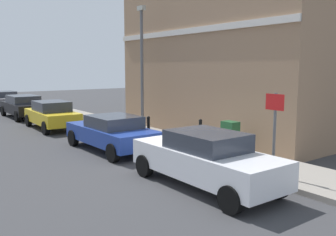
{
  "coord_description": "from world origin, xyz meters",
  "views": [
    {
      "loc": [
        -6.93,
        -8.8,
        3.14
      ],
      "look_at": [
        1.35,
        2.37,
        1.2
      ],
      "focal_mm": 39.1,
      "sensor_mm": 36.0,
      "label": 1
    }
  ],
  "objects_px": {
    "car_yellow": "(52,115)",
    "lamppost": "(142,64)",
    "car_black": "(24,106)",
    "bollard_near_cabinet": "(200,131)",
    "street_sign": "(275,122)",
    "car_grey": "(3,99)",
    "bollard_far_kerb": "(149,128)",
    "car_blue": "(112,132)",
    "car_white": "(205,158)",
    "utility_cabinet": "(230,139)"
  },
  "relations": [
    {
      "from": "utility_cabinet",
      "to": "bollard_far_kerb",
      "type": "xyz_separation_m",
      "value": [
        -1.03,
        3.51,
        0.02
      ]
    },
    {
      "from": "car_yellow",
      "to": "street_sign",
      "type": "xyz_separation_m",
      "value": [
        1.95,
        -12.22,
        0.92
      ]
    },
    {
      "from": "utility_cabinet",
      "to": "lamppost",
      "type": "distance_m",
      "value": 6.28
    },
    {
      "from": "lamppost",
      "to": "car_grey",
      "type": "bearing_deg",
      "value": 99.86
    },
    {
      "from": "car_grey",
      "to": "car_yellow",
      "type": "bearing_deg",
      "value": 177.49
    },
    {
      "from": "utility_cabinet",
      "to": "car_white",
      "type": "bearing_deg",
      "value": -147.65
    },
    {
      "from": "car_blue",
      "to": "car_black",
      "type": "distance_m",
      "value": 11.44
    },
    {
      "from": "car_black",
      "to": "utility_cabinet",
      "type": "height_order",
      "value": "car_black"
    },
    {
      "from": "street_sign",
      "to": "lamppost",
      "type": "bearing_deg",
      "value": 83.44
    },
    {
      "from": "bollard_near_cabinet",
      "to": "car_grey",
      "type": "bearing_deg",
      "value": 97.91
    },
    {
      "from": "car_black",
      "to": "bollard_near_cabinet",
      "type": "height_order",
      "value": "car_black"
    },
    {
      "from": "car_yellow",
      "to": "bollard_near_cabinet",
      "type": "bearing_deg",
      "value": -158.77
    },
    {
      "from": "car_blue",
      "to": "bollard_far_kerb",
      "type": "bearing_deg",
      "value": -92.09
    },
    {
      "from": "car_yellow",
      "to": "street_sign",
      "type": "height_order",
      "value": "street_sign"
    },
    {
      "from": "car_grey",
      "to": "utility_cabinet",
      "type": "distance_m",
      "value": 21.32
    },
    {
      "from": "utility_cabinet",
      "to": "bollard_far_kerb",
      "type": "distance_m",
      "value": 3.66
    },
    {
      "from": "bollard_far_kerb",
      "to": "utility_cabinet",
      "type": "bearing_deg",
      "value": -73.59
    },
    {
      "from": "street_sign",
      "to": "car_grey",
      "type": "bearing_deg",
      "value": 94.23
    },
    {
      "from": "car_black",
      "to": "street_sign",
      "type": "xyz_separation_m",
      "value": [
        1.93,
        -17.44,
        0.92
      ]
    },
    {
      "from": "bollard_far_kerb",
      "to": "street_sign",
      "type": "bearing_deg",
      "value": -88.35
    },
    {
      "from": "car_blue",
      "to": "utility_cabinet",
      "type": "bearing_deg",
      "value": -144.01
    },
    {
      "from": "car_yellow",
      "to": "car_grey",
      "type": "distance_m",
      "value": 11.4
    },
    {
      "from": "car_yellow",
      "to": "bollard_far_kerb",
      "type": "xyz_separation_m",
      "value": [
        1.78,
        -6.25,
        -0.03
      ]
    },
    {
      "from": "car_blue",
      "to": "street_sign",
      "type": "height_order",
      "value": "street_sign"
    },
    {
      "from": "bollard_near_cabinet",
      "to": "street_sign",
      "type": "bearing_deg",
      "value": -103.17
    },
    {
      "from": "car_blue",
      "to": "car_black",
      "type": "height_order",
      "value": "car_black"
    },
    {
      "from": "car_blue",
      "to": "car_black",
      "type": "xyz_separation_m",
      "value": [
        -0.12,
        11.44,
        0.04
      ]
    },
    {
      "from": "car_yellow",
      "to": "bollard_near_cabinet",
      "type": "relative_size",
      "value": 4.02
    },
    {
      "from": "car_black",
      "to": "street_sign",
      "type": "bearing_deg",
      "value": -173.8
    },
    {
      "from": "car_yellow",
      "to": "car_blue",
      "type": "bearing_deg",
      "value": -177.21
    },
    {
      "from": "car_black",
      "to": "lamppost",
      "type": "bearing_deg",
      "value": -162.92
    },
    {
      "from": "car_white",
      "to": "car_blue",
      "type": "relative_size",
      "value": 1.03
    },
    {
      "from": "car_blue",
      "to": "bollard_far_kerb",
      "type": "height_order",
      "value": "car_blue"
    },
    {
      "from": "car_white",
      "to": "utility_cabinet",
      "type": "xyz_separation_m",
      "value": [
        2.72,
        1.73,
        -0.08
      ]
    },
    {
      "from": "car_grey",
      "to": "utility_cabinet",
      "type": "xyz_separation_m",
      "value": [
        2.61,
        -21.16,
        -0.02
      ]
    },
    {
      "from": "bollard_near_cabinet",
      "to": "lamppost",
      "type": "height_order",
      "value": "lamppost"
    },
    {
      "from": "car_white",
      "to": "bollard_near_cabinet",
      "type": "relative_size",
      "value": 4.33
    },
    {
      "from": "utility_cabinet",
      "to": "car_black",
      "type": "bearing_deg",
      "value": 100.57
    },
    {
      "from": "utility_cabinet",
      "to": "lamppost",
      "type": "xyz_separation_m",
      "value": [
        0.08,
        5.7,
        2.62
      ]
    },
    {
      "from": "car_white",
      "to": "lamppost",
      "type": "relative_size",
      "value": 0.79
    },
    {
      "from": "car_white",
      "to": "bollard_far_kerb",
      "type": "height_order",
      "value": "car_white"
    },
    {
      "from": "car_yellow",
      "to": "utility_cabinet",
      "type": "distance_m",
      "value": 10.16
    },
    {
      "from": "bollard_far_kerb",
      "to": "car_yellow",
      "type": "bearing_deg",
      "value": 105.88
    },
    {
      "from": "utility_cabinet",
      "to": "bollard_far_kerb",
      "type": "bearing_deg",
      "value": 106.41
    },
    {
      "from": "car_grey",
      "to": "bollard_far_kerb",
      "type": "relative_size",
      "value": 3.8
    },
    {
      "from": "car_black",
      "to": "lamppost",
      "type": "distance_m",
      "value": 10.05
    },
    {
      "from": "car_yellow",
      "to": "car_black",
      "type": "xyz_separation_m",
      "value": [
        0.02,
        5.22,
        0.0
      ]
    },
    {
      "from": "bollard_near_cabinet",
      "to": "bollard_far_kerb",
      "type": "xyz_separation_m",
      "value": [
        -1.13,
        1.86,
        0.0
      ]
    },
    {
      "from": "car_yellow",
      "to": "car_black",
      "type": "bearing_deg",
      "value": 1.32
    },
    {
      "from": "car_yellow",
      "to": "lamppost",
      "type": "height_order",
      "value": "lamppost"
    }
  ]
}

